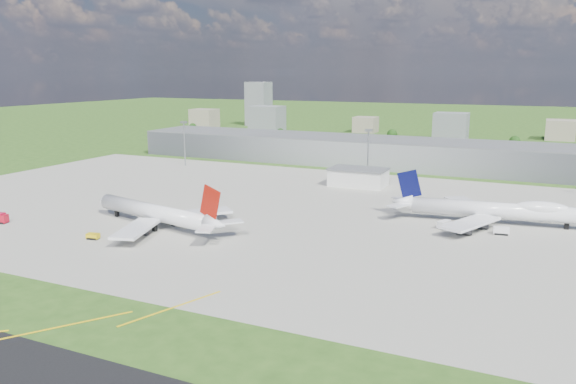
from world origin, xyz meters
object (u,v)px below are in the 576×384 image
at_px(airliner_blue_quad, 495,210).
at_px(van_white_near, 444,225).
at_px(airliner_red_twin, 158,214).
at_px(van_white_far, 501,231).
at_px(tug_yellow, 93,236).

height_order(airliner_blue_quad, van_white_near, airliner_blue_quad).
distance_m(airliner_red_twin, airliner_blue_quad, 119.53).
xyz_separation_m(airliner_red_twin, airliner_blue_quad, (106.73, 53.81, 0.24)).
height_order(van_white_near, van_white_far, van_white_near).
bearing_deg(tug_yellow, airliner_blue_quad, 21.45).
distance_m(airliner_red_twin, van_white_near, 99.77).
height_order(tug_yellow, van_white_far, van_white_far).
bearing_deg(van_white_far, tug_yellow, -161.42).
bearing_deg(van_white_near, airliner_red_twin, 136.99).
distance_m(airliner_blue_quad, van_white_near, 20.92).
bearing_deg(airliner_blue_quad, tug_yellow, -154.61).
xyz_separation_m(airliner_blue_quad, tug_yellow, (-116.98, -74.70, -4.11)).
bearing_deg(airliner_blue_quad, van_white_near, -146.15).
distance_m(airliner_blue_quad, tug_yellow, 138.85).
relative_size(airliner_blue_quad, tug_yellow, 16.12).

